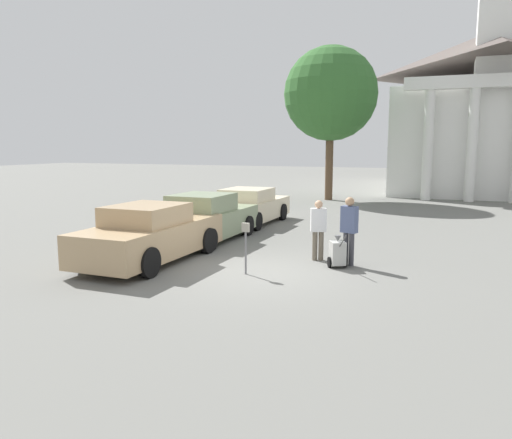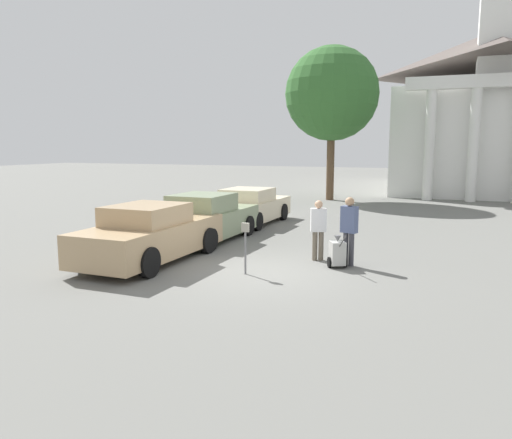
# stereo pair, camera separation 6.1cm
# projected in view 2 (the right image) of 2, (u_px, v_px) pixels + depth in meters

# --- Properties ---
(ground_plane) EXTENTS (120.00, 120.00, 0.00)m
(ground_plane) POSITION_uv_depth(u_px,v_px,m) (254.00, 272.00, 12.51)
(ground_plane) COLOR slate
(parked_car_tan) EXTENTS (2.15, 4.87, 1.58)m
(parked_car_tan) POSITION_uv_depth(u_px,v_px,m) (151.00, 235.00, 13.55)
(parked_car_tan) COLOR tan
(parked_car_tan) RESTS_ON ground_plane
(parked_car_sage) EXTENTS (2.14, 4.67, 1.57)m
(parked_car_sage) POSITION_uv_depth(u_px,v_px,m) (205.00, 219.00, 16.49)
(parked_car_sage) COLOR gray
(parked_car_sage) RESTS_ON ground_plane
(parked_car_cream) EXTENTS (2.15, 4.67, 1.44)m
(parked_car_cream) POSITION_uv_depth(u_px,v_px,m) (249.00, 207.00, 20.08)
(parked_car_cream) COLOR beige
(parked_car_cream) RESTS_ON ground_plane
(parking_meter) EXTENTS (0.18, 0.09, 1.28)m
(parking_meter) POSITION_uv_depth(u_px,v_px,m) (245.00, 238.00, 12.17)
(parking_meter) COLOR slate
(parking_meter) RESTS_ON ground_plane
(person_worker) EXTENTS (0.47, 0.36, 1.66)m
(person_worker) POSITION_uv_depth(u_px,v_px,m) (318.00, 226.00, 13.64)
(person_worker) COLOR #665B4C
(person_worker) RESTS_ON ground_plane
(person_supervisor) EXTENTS (0.47, 0.34, 1.82)m
(person_supervisor) POSITION_uv_depth(u_px,v_px,m) (349.00, 227.00, 13.03)
(person_supervisor) COLOR #3F3F47
(person_supervisor) RESTS_ON ground_plane
(equipment_cart) EXTENTS (0.64, 0.96, 1.00)m
(equipment_cart) POSITION_uv_depth(u_px,v_px,m) (337.00, 253.00, 12.91)
(equipment_cart) COLOR #B2B2AD
(equipment_cart) RESTS_ON ground_plane
(church) EXTENTS (11.81, 18.32, 22.57)m
(church) POSITION_uv_depth(u_px,v_px,m) (489.00, 108.00, 34.92)
(church) COLOR white
(church) RESTS_ON ground_plane
(shade_tree) EXTENTS (5.28, 5.28, 8.65)m
(shade_tree) POSITION_uv_depth(u_px,v_px,m) (332.00, 94.00, 28.07)
(shade_tree) COLOR brown
(shade_tree) RESTS_ON ground_plane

